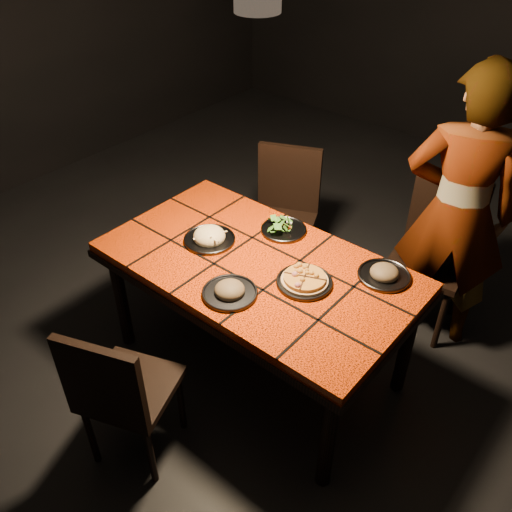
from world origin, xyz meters
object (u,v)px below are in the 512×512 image
Objects in this scene: diner at (457,214)px; plate_pizza at (305,281)px; chair_far_left at (285,207)px; chair_far_right at (436,243)px; plate_pasta at (209,237)px; chair_near at (119,391)px; dining_table at (257,274)px.

plate_pizza is (-0.35, -0.92, -0.08)m from diner.
chair_far_right is at bearing -10.16° from chair_far_left.
diner is at bearing 68.83° from plate_pizza.
chair_far_right is 1.37m from plate_pasta.
plate_pizza is at bearing -132.94° from chair_near.
chair_far_right is at bearing 51.03° from plate_pasta.
plate_pasta is at bearing -136.91° from chair_far_right.
chair_far_left is 0.99m from chair_far_right.
diner is (0.10, -0.10, 0.30)m from chair_far_right.
plate_pizza is 0.60m from plate_pasta.
chair_near is at bearing -115.79° from chair_far_right.
diner is at bearing -51.06° from chair_far_right.
chair_far_right is (0.53, 1.03, -0.12)m from dining_table.
diner is 6.12× the size of plate_pasta.
diner is at bearing 55.68° from dining_table.
chair_far_left reaches higher than dining_table.
chair_far_right reaches higher than dining_table.
diner reaches higher than dining_table.
chair_near is (-0.08, -0.87, -0.17)m from dining_table.
dining_table is at bearing -176.35° from plate_pizza.
diner is 1.35m from plate_pasta.
diner is at bearing -16.59° from chair_far_left.
chair_near is 2.90× the size of plate_pizza.
chair_far_right is at bearing 76.13° from plate_pizza.
plate_pizza is at bearing 47.08° from diner.
plate_pasta is (-0.95, -0.95, -0.07)m from diner.
dining_table is at bearing 33.94° from diner.
dining_table is 0.91m from chair_far_left.
chair_near is 3.15× the size of plate_pasta.
chair_far_right reaches higher than plate_pizza.
chair_near is 0.91× the size of chair_far_right.
dining_table is 0.96× the size of diner.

